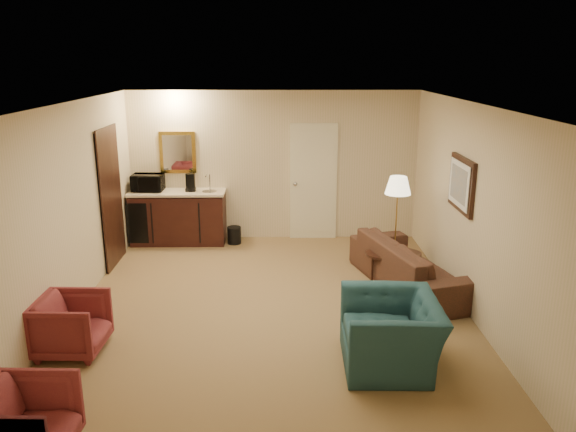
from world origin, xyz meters
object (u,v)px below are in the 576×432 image
wetbar_cabinet (179,217)px  coffee_table (393,268)px  floor_lamp (396,223)px  microwave (148,181)px  sofa (411,257)px  coffee_maker (190,182)px  waste_bin (234,235)px  rose_chair_near (71,322)px  rose_chair_far (25,421)px  teal_armchair (391,322)px

wetbar_cabinet → coffee_table: wetbar_cabinet is taller
coffee_table → floor_lamp: bearing=76.7°
wetbar_cabinet → microwave: bearing=175.8°
wetbar_cabinet → coffee_table: 3.87m
sofa → coffee_maker: (-3.37, 2.02, 0.63)m
floor_lamp → waste_bin: floor_lamp is taller
rose_chair_near → coffee_table: bearing=-61.7°
microwave → rose_chair_far: bearing=-85.2°
rose_chair_near → rose_chair_far: 1.74m
sofa → floor_lamp: 0.75m
coffee_table → sofa: bearing=-30.4°
sofa → teal_armchair: 2.19m
coffee_maker → wetbar_cabinet: bearing=163.2°
rose_chair_near → microwave: bearing=1.9°
wetbar_cabinet → microwave: microwave is taller
wetbar_cabinet → rose_chair_near: (-0.50, -3.80, -0.10)m
floor_lamp → waste_bin: bearing=153.9°
wetbar_cabinet → rose_chair_far: bearing=-92.6°
coffee_maker → teal_armchair: bearing=-75.6°
wetbar_cabinet → microwave: size_ratio=3.15×
wetbar_cabinet → teal_armchair: (2.93, -4.09, 0.03)m
rose_chair_far → floor_lamp: size_ratio=0.49×
rose_chair_near → coffee_maker: coffee_maker is taller
waste_bin → coffee_maker: 1.18m
coffee_maker → floor_lamp: bearing=-40.9°
sofa → coffee_maker: 3.97m
wetbar_cabinet → rose_chair_far: wetbar_cabinet is taller
teal_armchair → floor_lamp: floor_lamp is taller
rose_chair_near → floor_lamp: 4.73m
rose_chair_near → rose_chair_far: rose_chair_near is taller
wetbar_cabinet → sofa: wetbar_cabinet is taller
teal_armchair → waste_bin: teal_armchair is taller
microwave → wetbar_cabinet: bearing=-2.0°
teal_armchair → rose_chair_near: (-3.43, 0.29, -0.13)m
rose_chair_near → waste_bin: (1.46, 3.73, -0.21)m
wetbar_cabinet → microwave: (-0.50, 0.04, 0.64)m
waste_bin → microwave: bearing=175.8°
wetbar_cabinet → waste_bin: bearing=-4.2°
rose_chair_near → coffee_table: size_ratio=0.89×
wetbar_cabinet → teal_armchair: teal_armchair is taller
rose_chair_far → microwave: microwave is taller
sofa → rose_chair_far: 5.21m
coffee_table → coffee_maker: 3.76m
sofa → teal_armchair: teal_armchair is taller
floor_lamp → waste_bin: size_ratio=4.88×
rose_chair_near → microwave: microwave is taller
microwave → coffee_maker: size_ratio=1.70×
rose_chair_far → coffee_maker: bearing=-3.0°
rose_chair_far → waste_bin: bearing=-10.5°
coffee_maker → rose_chair_near: bearing=-119.8°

